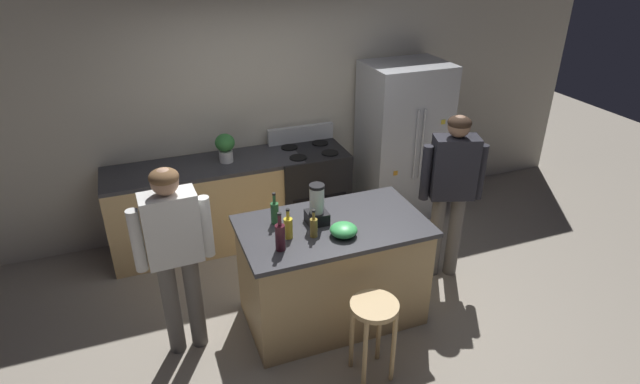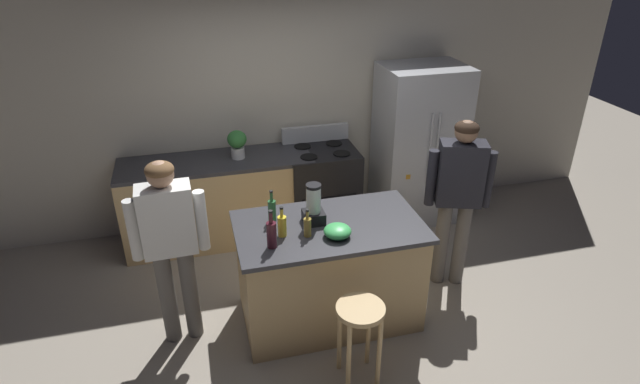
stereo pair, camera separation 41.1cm
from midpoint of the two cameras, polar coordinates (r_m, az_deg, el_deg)
ground_plane at (r=4.75m, az=3.49°, el=-13.52°), size 14.00×14.00×0.00m
back_wall at (r=5.75m, az=-2.16°, el=9.58°), size 8.00×0.10×2.70m
kitchen_island at (r=4.46m, az=3.66°, el=-8.90°), size 1.54×0.88×0.95m
back_counter_run at (r=5.62m, az=-9.08°, el=-0.96°), size 2.00×0.64×0.95m
refrigerator at (r=5.99m, az=12.78°, el=5.06°), size 0.90×0.73×1.80m
stove_range at (r=5.78m, az=2.22°, el=0.38°), size 0.76×0.65×1.13m
person_by_island_left at (r=4.06m, az=-13.54°, el=-5.02°), size 0.59×0.24×1.62m
person_by_sink_right at (r=4.83m, az=17.46°, el=0.19°), size 0.59×0.34×1.66m
bar_stool at (r=3.90m, az=7.56°, el=-14.36°), size 0.36×0.36×0.68m
potted_plant at (r=5.37m, az=-7.01°, el=5.43°), size 0.20×0.20×0.30m
blender_appliance at (r=4.15m, az=2.12°, el=-1.71°), size 0.17×0.17×0.35m
bottle_wine at (r=3.85m, az=-2.35°, el=-4.73°), size 0.08×0.08×0.32m
bottle_soda at (r=4.00m, az=-1.30°, el=-3.78°), size 0.07×0.07×0.26m
bottle_olive_oil at (r=4.20m, az=-2.56°, el=-2.06°), size 0.07×0.07×0.28m
bottle_vinegar at (r=4.00m, az=1.54°, el=-3.91°), size 0.06×0.06×0.24m
mixing_bowl at (r=4.02m, az=4.89°, el=-4.42°), size 0.22×0.22×0.10m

